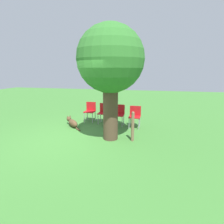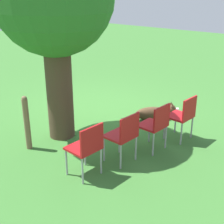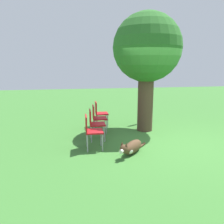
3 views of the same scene
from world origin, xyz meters
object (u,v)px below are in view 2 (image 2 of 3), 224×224
object	(u,v)px
dog	(155,113)
red_chair_3	(87,146)
red_chair_0	(183,114)
red_chair_1	(156,124)
red_chair_2	(124,134)
fence_post	(27,123)

from	to	relation	value
dog	red_chair_3	size ratio (longest dim) A/B	1.12
red_chair_0	dog	bearing A→B (deg)	-25.91
red_chair_1	red_chair_3	size ratio (longest dim) A/B	1.00
red_chair_0	red_chair_2	xyz separation A→B (m)	(0.31, 1.35, 0.00)
fence_post	red_chair_0	distance (m)	2.81
red_chair_0	red_chair_3	distance (m)	2.08
fence_post	red_chair_0	xyz separation A→B (m)	(-1.88, -2.08, 0.01)
red_chair_2	red_chair_3	xyz separation A→B (m)	(0.15, 0.68, 0.00)
fence_post	red_chair_3	world-z (taller)	fence_post
dog	red_chair_2	bearing A→B (deg)	-118.91
fence_post	dog	bearing A→B (deg)	-110.99
red_chair_0	red_chair_2	size ratio (longest dim) A/B	1.00
red_chair_1	dog	bearing A→B (deg)	-55.27
fence_post	red_chair_3	distance (m)	1.42
red_chair_0	red_chair_2	bearing A→B (deg)	78.90
red_chair_1	fence_post	bearing A→B (deg)	41.01
fence_post	red_chair_1	world-z (taller)	fence_post
red_chair_2	red_chair_3	bearing A→B (deg)	78.90
dog	red_chair_2	distance (m)	1.95
red_chair_3	fence_post	bearing A→B (deg)	3.97
dog	red_chair_2	xyz separation A→B (m)	(-0.59, 1.83, 0.35)
fence_post	red_chair_1	distance (m)	2.23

